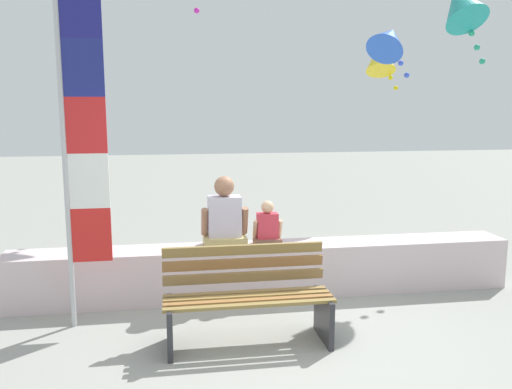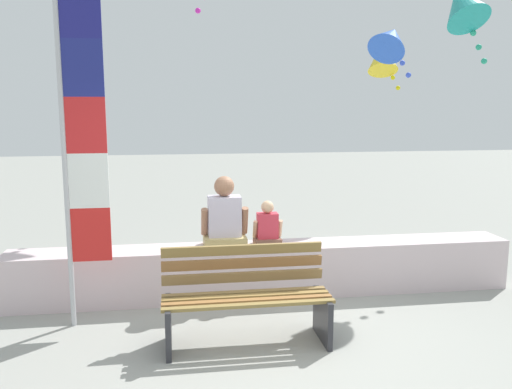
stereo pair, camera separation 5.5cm
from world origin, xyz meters
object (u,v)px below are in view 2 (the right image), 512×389
Objects in this scene: park_bench at (246,299)px; person_child at (267,228)px; kite_yellow at (382,57)px; kite_teal at (462,4)px; flag_banner at (79,137)px; person_adult at (225,219)px; kite_blue at (391,39)px.

person_child is at bearing 71.24° from park_bench.
kite_teal is at bearing -88.55° from kite_yellow.
kite_yellow is at bearing 40.74° from flag_banner.
person_child is 0.56× the size of kite_yellow.
flag_banner is (-1.96, -0.60, 1.10)m from person_child.
kite_blue reaches higher than person_adult.
person_adult is 4.24m from kite_teal.
kite_teal is (2.74, 0.86, 2.71)m from person_child.
kite_yellow reaches higher than person_adult.
park_bench is 1.37× the size of kite_teal.
kite_yellow reaches higher than flag_banner.
kite_teal is (3.24, 0.86, 2.60)m from person_adult.
park_bench is at bearing -108.76° from person_child.
park_bench is at bearing -22.26° from flag_banner.
kite_yellow is at bearing 46.91° from person_adult.
kite_yellow is (3.17, 3.39, 2.14)m from person_adult.
flag_banner is at bearing -163.00° from person_child.
kite_blue is (2.72, 1.95, 2.27)m from person_adult.
park_bench is 1.91× the size of person_adult.
person_child is (0.50, 0.00, -0.12)m from person_adult.
kite_blue is (2.22, 1.95, 2.39)m from person_child.
kite_teal is at bearing 33.47° from park_bench.
kite_blue is (2.64, 3.18, 2.78)m from park_bench.
park_bench is at bearing -86.18° from person_adult.
kite_yellow is 0.99× the size of kite_blue.
flag_banner is (-1.46, -0.60, 0.99)m from person_adult.
park_bench is at bearing -123.78° from kite_yellow.
kite_blue is at bearing 41.33° from person_child.
person_child is 4.87m from kite_yellow.
kite_blue reaches higher than kite_yellow.
person_adult is at bearing -144.33° from kite_blue.
kite_blue is at bearing 115.33° from kite_teal.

